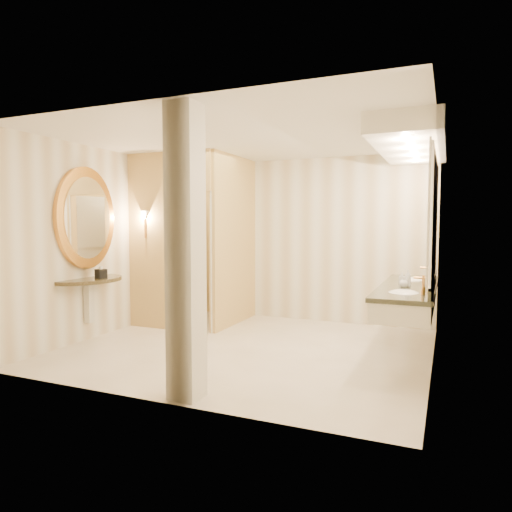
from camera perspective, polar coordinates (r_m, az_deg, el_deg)
The scene contains 16 objects.
floor at distance 6.10m, azimuth -0.98°, elevation -11.36°, with size 4.50×4.50×0.00m, color white.
ceiling at distance 5.98m, azimuth -1.01°, elevation 14.46°, with size 4.50×4.50×0.00m, color silver.
wall_back at distance 7.76m, azimuth 5.00°, elevation 2.03°, with size 4.50×0.02×2.70m, color #ECE5CD.
wall_front at distance 4.14m, azimuth -12.28°, elevation 0.24°, with size 4.50×0.02×2.70m, color #ECE5CD.
wall_left at distance 7.10m, azimuth -17.84°, elevation 1.67°, with size 0.02×4.00×2.70m, color #ECE5CD.
wall_right at distance 5.38m, azimuth 21.46°, elevation 0.90°, with size 0.02×4.00×2.70m, color #ECE5CD.
toilet_closet at distance 7.25m, azimuth -5.94°, elevation 2.17°, with size 1.50×1.55×2.70m.
wall_sconce at distance 7.23m, azimuth -13.72°, elevation 4.82°, with size 0.14×0.14×0.42m.
vanity at distance 5.79m, azimuth 18.95°, elevation 3.92°, with size 0.75×2.51×2.09m.
console_shelf at distance 6.70m, azimuth -20.47°, elevation 1.47°, with size 1.07×1.07×1.99m.
pillar at distance 4.21m, azimuth -8.80°, elevation 0.35°, with size 0.28×0.28×2.70m, color beige.
tissue_box at distance 6.62m, azimuth -18.81°, elevation -2.09°, with size 0.12×0.12×0.12m, color black.
toilet at distance 7.98m, azimuth -9.63°, elevation -4.72°, with size 0.46×0.81×0.83m, color white.
soap_bottle_a at distance 6.03m, azimuth 17.78°, elevation -2.61°, with size 0.06×0.06×0.13m, color beige.
soap_bottle_b at distance 5.59m, azimuth 17.96°, elevation -3.13°, with size 0.10×0.10×0.13m, color silver.
soap_bottle_c at distance 5.69m, azimuth 18.44°, elevation -2.65°, with size 0.08×0.08×0.20m, color #C6B28C.
Camera 1 is at (2.38, -5.38, 1.61)m, focal length 32.00 mm.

